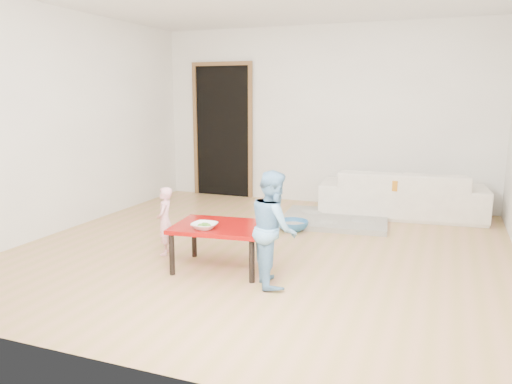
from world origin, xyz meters
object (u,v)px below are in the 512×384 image
Objects in this scene: sofa at (402,193)px; child_pink at (165,221)px; child_blue at (273,228)px; red_table at (221,247)px; bowl at (204,226)px; basin at (293,226)px.

sofa is 3.05× the size of child_pink.
sofa is 3.06m from child_blue.
sofa is 2.15× the size of child_blue.
bowl is at bearing -111.66° from red_table.
sofa reaches higher than basin.
basin is at bearing 126.64° from child_pink.
basin is (-1.14, -1.24, -0.25)m from sofa.
child_blue is at bearing -17.12° from red_table.
red_table is 0.31m from bowl.
child_blue is at bearing -78.55° from basin.
child_blue is (0.58, -0.18, 0.28)m from red_table.
basin is at bearing 42.07° from sofa.
bowl is at bearing 41.71° from child_pink.
bowl is (-0.07, -0.18, 0.24)m from red_table.
child_pink is at bearing 44.27° from child_blue.
bowl is (-1.45, -2.96, 0.14)m from sofa.
sofa is 3.30m from bowl.
sofa is at bearing 122.81° from child_pink.
bowl reaches higher than basin.
child_pink reaches higher than basin.
bowl is at bearing -100.17° from basin.
sofa is 3.33m from child_pink.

